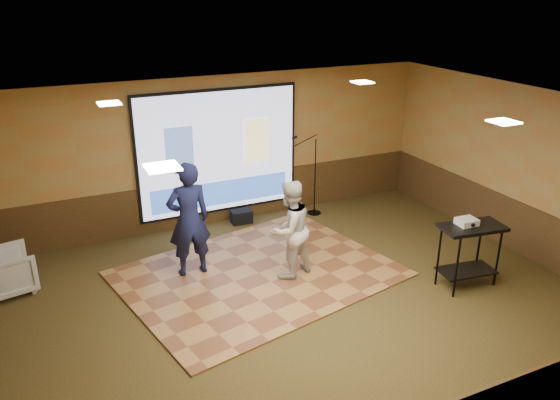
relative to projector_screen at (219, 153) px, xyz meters
name	(u,v)px	position (x,y,z in m)	size (l,w,h in m)	color
ground	(295,303)	(0.00, -3.44, -1.47)	(9.00, 9.00, 0.00)	#2A3216
room_shell	(297,175)	(0.00, -3.44, 0.62)	(9.04, 7.04, 3.02)	#A48544
wainscot_back	(220,199)	(0.00, 0.04, -1.00)	(9.00, 0.04, 0.95)	#442816
wainscot_right	(513,225)	(4.48, -3.44, -1.00)	(0.04, 7.00, 0.95)	#442816
projector_screen	(219,153)	(0.00, 0.00, 0.00)	(3.32, 0.06, 2.52)	black
downlight_nw	(109,103)	(-2.20, -1.64, 1.50)	(0.32, 0.32, 0.02)	beige
downlight_ne	(362,82)	(2.20, -1.64, 1.50)	(0.32, 0.32, 0.02)	beige
downlight_sw	(162,167)	(-2.20, -4.94, 1.50)	(0.32, 0.32, 0.02)	beige
downlight_se	(504,122)	(2.20, -4.94, 1.50)	(0.32, 0.32, 0.02)	beige
dance_floor	(258,273)	(-0.17, -2.38, -1.46)	(4.34, 3.31, 0.03)	#A4713C
player_left	(189,219)	(-1.19, -1.88, -0.46)	(0.72, 0.47, 1.96)	#151A44
player_right	(290,229)	(0.28, -2.65, -0.61)	(0.81, 0.63, 1.67)	beige
av_table	(470,243)	(2.78, -4.11, -0.71)	(1.01, 0.53, 1.06)	black
projector	(467,222)	(2.71, -4.04, -0.36)	(0.31, 0.26, 0.10)	silver
mic_stand	(312,192)	(1.89, -0.43, -0.98)	(0.70, 0.29, 1.78)	black
banquet_chair	(7,272)	(-4.00, -1.21, -1.12)	(0.77, 0.79, 0.72)	gray
duffel_bag	(241,216)	(0.35, -0.22, -1.34)	(0.42, 0.28, 0.26)	black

